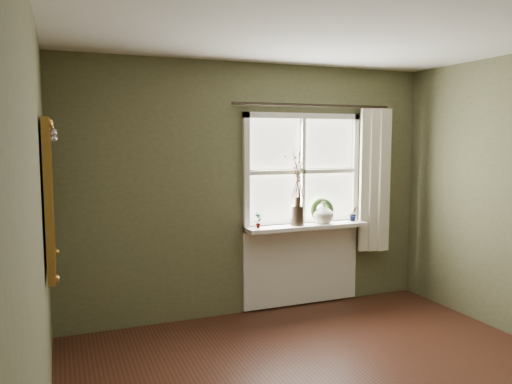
{
  "coord_description": "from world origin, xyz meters",
  "views": [
    {
      "loc": [
        -1.89,
        -2.55,
        1.82
      ],
      "look_at": [
        -0.26,
        1.55,
        1.36
      ],
      "focal_mm": 35.0,
      "sensor_mm": 36.0,
      "label": 1
    }
  ],
  "objects_px": {
    "dark_jug": "(297,215)",
    "wreath": "(322,213)",
    "gilt_mirror": "(49,195)",
    "cream_vase": "(323,212)"
  },
  "relations": [
    {
      "from": "wreath",
      "to": "gilt_mirror",
      "type": "xyz_separation_m",
      "value": [
        -2.72,
        -0.78,
        0.4
      ]
    },
    {
      "from": "gilt_mirror",
      "to": "wreath",
      "type": "bearing_deg",
      "value": 16.08
    },
    {
      "from": "cream_vase",
      "to": "gilt_mirror",
      "type": "bearing_deg",
      "value": -164.65
    },
    {
      "from": "cream_vase",
      "to": "wreath",
      "type": "distance_m",
      "value": 0.04
    },
    {
      "from": "dark_jug",
      "to": "wreath",
      "type": "height_order",
      "value": "wreath"
    },
    {
      "from": "wreath",
      "to": "gilt_mirror",
      "type": "height_order",
      "value": "gilt_mirror"
    },
    {
      "from": "dark_jug",
      "to": "wreath",
      "type": "relative_size",
      "value": 0.75
    },
    {
      "from": "dark_jug",
      "to": "wreath",
      "type": "distance_m",
      "value": 0.32
    },
    {
      "from": "gilt_mirror",
      "to": "dark_jug",
      "type": "bearing_deg",
      "value": 17.22
    },
    {
      "from": "wreath",
      "to": "cream_vase",
      "type": "bearing_deg",
      "value": -99.92
    }
  ]
}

